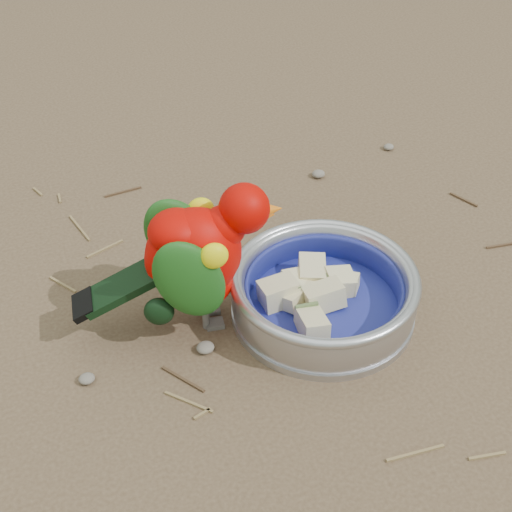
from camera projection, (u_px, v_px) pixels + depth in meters
name	position (u px, v px, depth m)	size (l,w,h in m)	color
ground	(264.00, 348.00, 0.91)	(60.00, 60.00, 0.00)	brown
food_bowl	(323.00, 309.00, 0.95)	(0.22, 0.22, 0.02)	#B2B2BA
bowl_wall	(324.00, 290.00, 0.93)	(0.22, 0.22, 0.04)	#B2B2BA
fruit_wedges	(324.00, 294.00, 0.93)	(0.13, 0.13, 0.03)	beige
lory_parrot	(198.00, 264.00, 0.88)	(0.10, 0.22, 0.18)	#BC0500
ground_debris	(240.00, 296.00, 0.97)	(0.90, 0.80, 0.01)	olive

